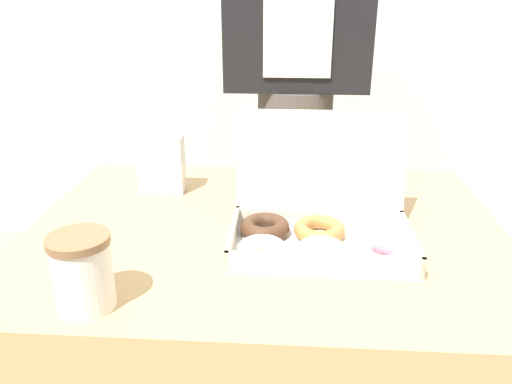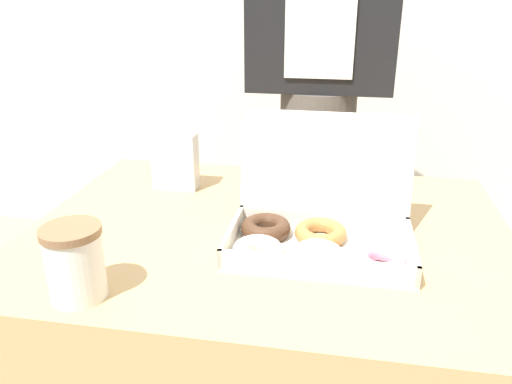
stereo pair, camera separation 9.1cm
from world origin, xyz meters
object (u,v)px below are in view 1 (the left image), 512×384
(donut_box, at_px, (314,228))
(person_customer, at_px, (296,67))
(coffee_cup, at_px, (83,272))
(napkin_holder, at_px, (161,164))

(donut_box, bearing_deg, person_customer, 93.04)
(coffee_cup, bearing_deg, donut_box, 32.07)
(donut_box, height_order, person_customer, person_customer)
(donut_box, height_order, coffee_cup, donut_box)
(donut_box, bearing_deg, napkin_holder, 144.13)
(donut_box, distance_m, coffee_cup, 0.41)
(coffee_cup, height_order, napkin_holder, napkin_holder)
(coffee_cup, bearing_deg, napkin_holder, 89.71)
(coffee_cup, xyz_separation_m, napkin_holder, (0.00, 0.47, 0.01))
(napkin_holder, relative_size, person_customer, 0.08)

